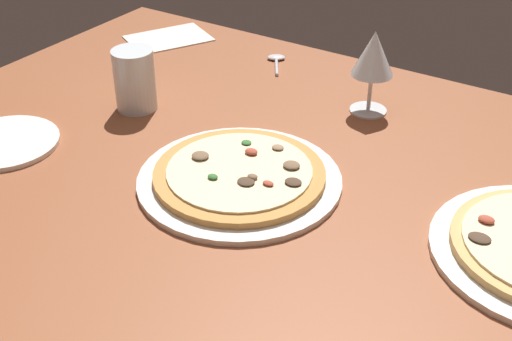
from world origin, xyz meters
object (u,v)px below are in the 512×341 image
(side_plate, at_px, (5,143))
(paper_menu, at_px, (169,38))
(pizza_main, at_px, (240,177))
(spoon, at_px, (276,60))
(wine_glass_far, at_px, (373,56))
(water_glass, at_px, (135,83))

(side_plate, height_order, paper_menu, side_plate)
(pizza_main, bearing_deg, side_plate, 16.68)
(spoon, bearing_deg, wine_glass_far, 158.77)
(water_glass, height_order, paper_menu, water_glass)
(wine_glass_far, height_order, water_glass, wine_glass_far)
(wine_glass_far, xyz_separation_m, spoon, (0.27, -0.11, -0.11))
(water_glass, bearing_deg, paper_menu, -60.64)
(wine_glass_far, xyz_separation_m, water_glass, (0.38, 0.23, -0.06))
(side_plate, bearing_deg, wine_glass_far, -136.23)
(pizza_main, height_order, water_glass, water_glass)
(wine_glass_far, relative_size, paper_menu, 0.86)
(water_glass, relative_size, paper_menu, 0.64)
(paper_menu, bearing_deg, side_plate, 125.94)
(wine_glass_far, xyz_separation_m, paper_menu, (0.56, -0.08, -0.11))
(side_plate, distance_m, spoon, 0.61)
(spoon, bearing_deg, water_glass, 71.62)
(side_plate, relative_size, spoon, 1.88)
(pizza_main, xyz_separation_m, water_glass, (0.31, -0.11, 0.04))
(pizza_main, distance_m, spoon, 0.49)
(wine_glass_far, bearing_deg, paper_menu, -8.20)
(wine_glass_far, distance_m, water_glass, 0.45)
(pizza_main, distance_m, side_plate, 0.44)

